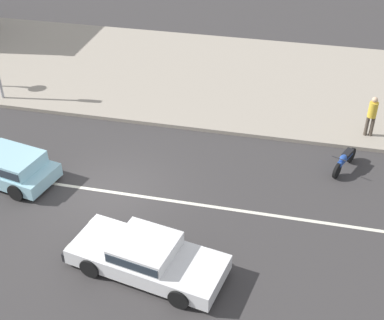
{
  "coord_description": "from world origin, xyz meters",
  "views": [
    {
      "loc": [
        5.9,
        -13.49,
        11.22
      ],
      "look_at": [
        2.48,
        1.38,
        0.8
      ],
      "focal_mm": 50.0,
      "sensor_mm": 36.0,
      "label": 1
    }
  ],
  "objects_px": {
    "sedan_white_1": "(146,255)",
    "pedestrian_near_clock": "(372,113)",
    "hatchback_pale_blue_0": "(7,165)",
    "motorcycle_2": "(345,160)"
  },
  "relations": [
    {
      "from": "sedan_white_1",
      "to": "pedestrian_near_clock",
      "type": "distance_m",
      "value": 10.86
    },
    {
      "from": "hatchback_pale_blue_0",
      "to": "pedestrian_near_clock",
      "type": "relative_size",
      "value": 2.41
    },
    {
      "from": "motorcycle_2",
      "to": "hatchback_pale_blue_0",
      "type": "bearing_deg",
      "value": -164.21
    },
    {
      "from": "sedan_white_1",
      "to": "pedestrian_near_clock",
      "type": "bearing_deg",
      "value": 53.68
    },
    {
      "from": "sedan_white_1",
      "to": "pedestrian_near_clock",
      "type": "relative_size",
      "value": 2.86
    },
    {
      "from": "motorcycle_2",
      "to": "pedestrian_near_clock",
      "type": "relative_size",
      "value": 1.01
    },
    {
      "from": "hatchback_pale_blue_0",
      "to": "motorcycle_2",
      "type": "xyz_separation_m",
      "value": [
        11.5,
        3.25,
        -0.17
      ]
    },
    {
      "from": "motorcycle_2",
      "to": "pedestrian_near_clock",
      "type": "xyz_separation_m",
      "value": [
        0.93,
        2.4,
        0.71
      ]
    },
    {
      "from": "sedan_white_1",
      "to": "pedestrian_near_clock",
      "type": "xyz_separation_m",
      "value": [
        6.42,
        8.74,
        0.59
      ]
    },
    {
      "from": "hatchback_pale_blue_0",
      "to": "pedestrian_near_clock",
      "type": "bearing_deg",
      "value": 24.46
    }
  ]
}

